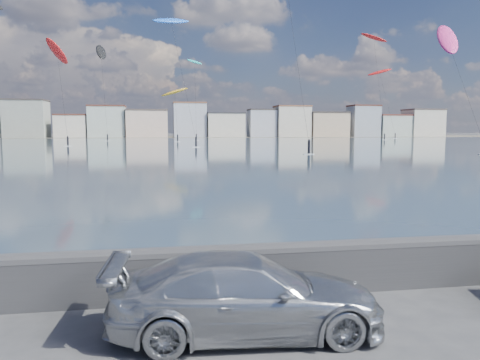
% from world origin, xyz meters
% --- Properties ---
extents(bay_water, '(500.00, 177.00, 0.00)m').
position_xyz_m(bay_water, '(0.00, 91.50, 0.01)').
color(bay_water, '#2E4357').
rests_on(bay_water, ground).
extents(far_shore_strip, '(500.00, 60.00, 0.00)m').
position_xyz_m(far_shore_strip, '(0.00, 200.00, 0.01)').
color(far_shore_strip, '#4C473D').
rests_on(far_shore_strip, ground).
extents(seawall, '(400.00, 0.36, 1.08)m').
position_xyz_m(seawall, '(0.00, 2.70, 0.58)').
color(seawall, '#28282B').
rests_on(seawall, ground).
extents(far_buildings, '(240.79, 13.26, 14.60)m').
position_xyz_m(far_buildings, '(1.31, 186.00, 6.03)').
color(far_buildings, '#CCB293').
rests_on(far_buildings, ground).
extents(car_silver, '(4.57, 2.11, 1.29)m').
position_xyz_m(car_silver, '(0.61, 1.06, 0.65)').
color(car_silver, '#B2B5B9').
rests_on(car_silver, ground).
extents(kitesurfer_2, '(5.62, 18.64, 29.68)m').
position_xyz_m(kitesurfer_2, '(-17.79, 140.78, 25.91)').
color(kitesurfer_2, black).
rests_on(kitesurfer_2, ground).
extents(kitesurfer_6, '(8.39, 10.43, 34.03)m').
position_xyz_m(kitesurfer_6, '(65.90, 135.40, 31.40)').
color(kitesurfer_6, red).
rests_on(kitesurfer_6, ground).
extents(kitesurfer_7, '(8.47, 16.89, 15.66)m').
position_xyz_m(kitesurfer_7, '(3.45, 130.38, 13.64)').
color(kitesurfer_7, '#BF8C19').
rests_on(kitesurfer_7, ground).
extents(kitesurfer_8, '(8.89, 15.61, 26.08)m').
position_xyz_m(kitesurfer_8, '(79.32, 158.25, 23.85)').
color(kitesurfer_8, red).
rests_on(kitesurfer_8, ground).
extents(kitesurfer_10, '(5.55, 10.56, 21.39)m').
position_xyz_m(kitesurfer_10, '(-21.07, 95.36, 18.61)').
color(kitesurfer_10, red).
rests_on(kitesurfer_10, ground).
extents(kitesurfer_12, '(6.78, 18.63, 20.89)m').
position_xyz_m(kitesurfer_12, '(43.56, 62.00, 17.15)').
color(kitesurfer_12, '#E5338C').
rests_on(kitesurfer_12, ground).
extents(kitesurfer_13, '(8.74, 15.88, 26.51)m').
position_xyz_m(kitesurfer_13, '(1.82, 92.45, 24.72)').
color(kitesurfer_13, blue).
rests_on(kitesurfer_13, ground).
extents(kitesurfer_17, '(6.58, 17.50, 24.99)m').
position_xyz_m(kitesurfer_17, '(10.12, 142.79, 23.69)').
color(kitesurfer_17, '#19BFBF').
rests_on(kitesurfer_17, ground).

